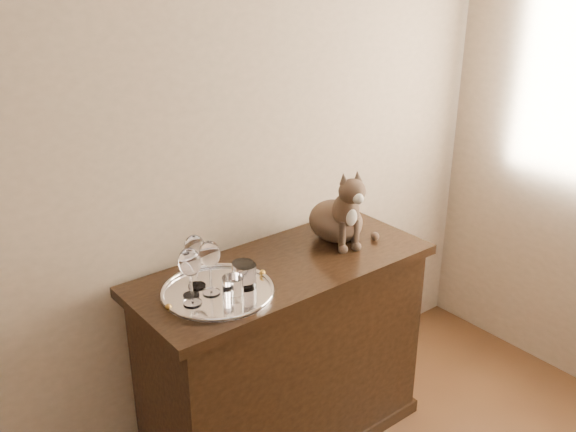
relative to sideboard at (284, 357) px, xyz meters
name	(u,v)px	position (x,y,z in m)	size (l,w,h in m)	color
wall_back	(86,150)	(-0.60, 0.31, 0.93)	(4.00, 0.10, 2.70)	tan
sideboard	(284,357)	(0.00, 0.00, 0.00)	(1.20, 0.50, 0.85)	black
tray	(218,293)	(-0.32, -0.03, 0.43)	(0.40, 0.40, 0.01)	white
wine_glass_a	(190,272)	(-0.41, 0.00, 0.52)	(0.07, 0.07, 0.18)	white
wine_glass_b	(196,261)	(-0.36, 0.05, 0.53)	(0.08, 0.08, 0.20)	silver
wine_glass_c	(191,277)	(-0.43, -0.04, 0.54)	(0.08, 0.08, 0.20)	white
wine_glass_d	(210,267)	(-0.34, -0.02, 0.53)	(0.08, 0.08, 0.20)	white
tumbler_a	(245,276)	(-0.22, -0.06, 0.48)	(0.08, 0.08, 0.09)	silver
tumbler_b	(233,288)	(-0.30, -0.11, 0.47)	(0.07, 0.07, 0.08)	silver
tumbler_c	(243,274)	(-0.22, -0.04, 0.48)	(0.08, 0.08, 0.09)	white
cat	(336,202)	(0.31, 0.05, 0.59)	(0.33, 0.31, 0.33)	#4A3E2C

